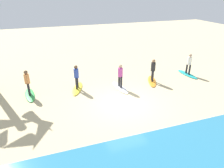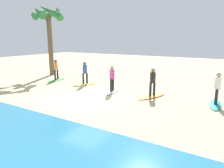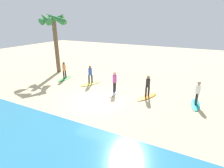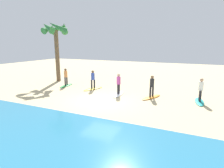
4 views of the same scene
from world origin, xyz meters
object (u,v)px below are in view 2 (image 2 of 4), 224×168
surfer_orange (153,80)px  surfboard_green (57,80)px  surfer_yellow (85,71)px  surfer_green (56,68)px  surfboard_orange (152,96)px  palm_tree (49,19)px  surfboard_teal (215,104)px  surfer_teal (218,86)px  surfer_white (112,76)px  surfboard_yellow (85,84)px  surfboard_white (112,91)px

surfer_orange → surfboard_green: surfer_orange is taller
surfer_orange → surfboard_green: bearing=-4.2°
surfer_yellow → surfer_green: (3.07, -0.07, 0.00)m
surfboard_orange → palm_tree: palm_tree is taller
surfboard_teal → surfboard_orange: same height
surfboard_teal → surfboard_green: (11.89, -0.33, 0.00)m
surfer_teal → surfer_white: same height
surfer_teal → palm_tree: palm_tree is taller
surfer_orange → surfboard_yellow: bearing=-5.8°
surfboard_white → surfboard_orange: bearing=89.0°
palm_tree → surfer_teal: bearing=171.9°
surfboard_orange → surfboard_teal: bearing=118.5°
surfboard_yellow → surfer_green: size_ratio=1.28×
surfboard_orange → surfboard_green: bearing=-70.7°
surfer_orange → surfboard_yellow: surfer_orange is taller
surfboard_orange → surfer_orange: 0.99m
surfboard_white → surfboard_yellow: same height
surfer_yellow → palm_tree: palm_tree is taller
surfer_teal → surfer_white: size_ratio=1.00×
surfboard_orange → surfboard_green: (8.53, -0.63, 0.00)m
surfboard_orange → surfer_teal: bearing=118.5°
surfboard_teal → surfer_yellow: (8.82, -0.26, 0.99)m
surfboard_orange → palm_tree: 12.24m
surfer_teal → surfer_orange: (3.36, 0.29, 0.00)m
surfboard_white → palm_tree: palm_tree is taller
surfboard_yellow → surfer_yellow: bearing=0.0°
surfboard_orange → surfer_orange: size_ratio=1.28×
surfboard_orange → palm_tree: bearing=-78.5°
surfer_white → surfboard_green: bearing=-8.4°
surfer_teal → surfboard_white: surfer_teal is taller
surfer_orange → surfboard_white: surfer_orange is taller
surfer_green → palm_tree: palm_tree is taller
surfboard_white → surfer_white: surfer_white is taller
surfboard_teal → surfboard_yellow: bearing=-96.5°
surfboard_teal → surfer_green: size_ratio=1.28×
surfer_orange → palm_tree: palm_tree is taller
surfer_orange → surfer_white: same height
surfboard_orange → surfboard_green: same height
surfboard_white → surfer_white: (0.00, 0.00, 0.99)m
surfer_orange → surfboard_green: (8.53, -0.63, -0.99)m
surfboard_teal → surfer_white: 6.09m
surfer_green → surfer_teal: bearing=178.4°
surfer_white → palm_tree: (8.26, -2.57, 4.10)m
surfer_orange → surfer_yellow: same height
surfboard_white → surfer_green: 6.05m
surfboard_white → surfer_green: bearing=-104.6°
surfboard_white → surfboard_green: same height
surfboard_orange → surfer_white: bearing=-61.2°
surfer_white → surfer_yellow: (2.83, -0.80, 0.00)m
surfboard_green → surfer_teal: bearing=81.9°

